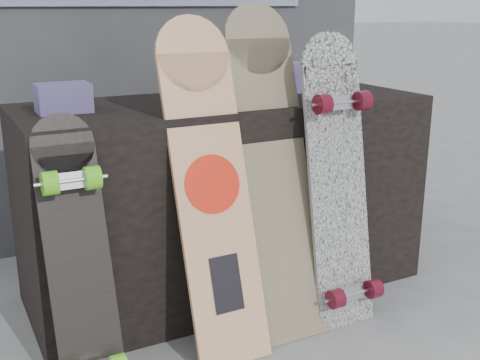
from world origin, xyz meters
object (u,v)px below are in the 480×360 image
longboard_cascadia (339,178)px  vendor_table (226,197)px  longboard_geisha (211,179)px  skateboard_dark (79,257)px  longboard_celtic (274,161)px

longboard_cascadia → vendor_table: bearing=122.1°
longboard_geisha → skateboard_dark: longboard_geisha is taller
vendor_table → longboard_geisha: size_ratio=1.41×
vendor_table → longboard_celtic: longboard_celtic is taller
longboard_geisha → longboard_celtic: size_ratio=0.97×
skateboard_dark → longboard_geisha: bearing=8.0°
skateboard_dark → vendor_table: bearing=30.7°
longboard_geisha → skateboard_dark: (-0.47, -0.07, -0.16)m
vendor_table → skateboard_dark: bearing=-149.3°
vendor_table → longboard_celtic: size_ratio=1.37×
vendor_table → longboard_geisha: longboard_geisha is taller
longboard_geisha → longboard_cascadia: longboard_geisha is taller
longboard_geisha → skateboard_dark: 0.50m
longboard_celtic → longboard_cascadia: (0.22, -0.10, -0.07)m
longboard_celtic → longboard_cascadia: bearing=-24.1°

